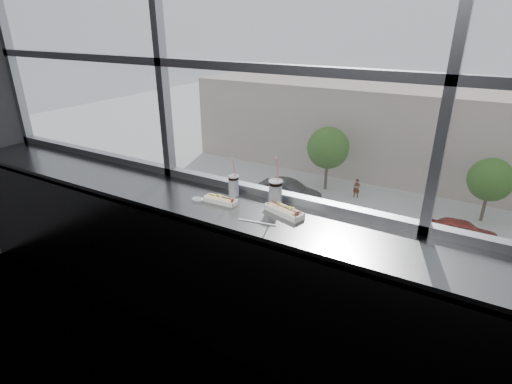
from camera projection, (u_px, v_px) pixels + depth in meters
The scene contains 24 objects.
wall_back_lower at pixel (276, 263), 3.09m from camera, with size 6.00×6.00×0.00m, color black.
window_glass at pixel (283, 17), 2.42m from camera, with size 6.00×6.00×0.00m, color silver.
window_mullions at pixel (281, 17), 2.41m from camera, with size 6.00×0.08×2.40m, color gray, non-canonical shape.
counter at pixel (258, 217), 2.67m from camera, with size 6.00×0.55×0.06m, color slate.
counter_fascia at pixel (239, 301), 2.67m from camera, with size 6.00×0.04×1.04m, color slate.
hotdog_tray_left at pixel (221, 200), 2.80m from camera, with size 0.25×0.09×0.06m.
hotdog_tray_right at pixel (284, 210), 2.63m from camera, with size 0.30×0.18×0.07m.
soda_cup_left at pixel (234, 185), 2.89m from camera, with size 0.08×0.08×0.30m.
soda_cup_right at pixel (275, 192), 2.72m from camera, with size 0.10×0.10×0.36m.
loose_straw at pixel (257, 222), 2.53m from camera, with size 0.01×0.01×0.25m, color white.
wrapper at pixel (198, 199), 2.84m from camera, with size 0.10×0.07×0.02m, color silver.
plaza_ground at pixel (464, 158), 42.21m from camera, with size 120.00×120.00×0.00m, color #BBBBB8.
street_asphalt at pixel (429, 266), 23.52m from camera, with size 80.00×10.00×0.06m, color black.
far_sidewalk at pixel (446, 214), 29.89m from camera, with size 80.00×6.00×0.04m, color #BBBBB8.
far_building at pixel (467, 132), 36.27m from camera, with size 50.00×14.00×8.00m, color #B09D8F.
car_far_b at pixel (462, 228), 25.71m from camera, with size 5.92×2.47×1.97m, color #B3291C.
car_near_a at pixel (203, 222), 26.14m from camera, with size 6.65×2.77×2.22m, color #A8AEBC.
car_near_c at pixel (452, 294), 19.22m from camera, with size 6.79×2.83×2.26m, color maroon.
car_near_b at pixel (268, 244), 23.96m from camera, with size 5.55×2.31×1.85m, color black.
car_far_a at pixel (289, 188), 31.39m from camera, with size 6.77×2.82×2.26m, color #282828.
pedestrian_a at pixel (357, 187), 32.30m from camera, with size 0.83×0.62×1.87m, color #66605B.
pedestrian_b at pixel (427, 201), 29.65m from camera, with size 0.88×0.66×1.98m, color #66605B.
tree_left at pixel (328, 148), 32.87m from camera, with size 3.49×3.49×5.45m.
tree_center at pixel (491, 180), 27.55m from camera, with size 3.04×3.04×4.74m.
Camera 1 is at (1.19, -0.85, 2.28)m, focal length 28.00 mm.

